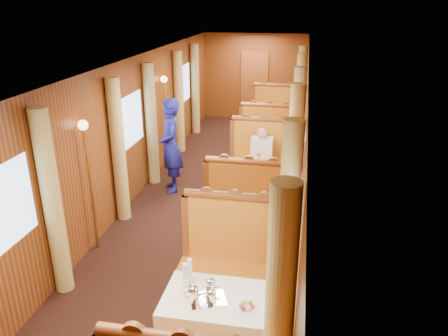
% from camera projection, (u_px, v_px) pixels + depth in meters
% --- Properties ---
extents(floor, '(3.00, 12.00, 0.01)m').
position_uv_depth(floor, '(214.00, 204.00, 7.83)').
color(floor, black).
rests_on(floor, ground).
extents(ceiling, '(3.00, 12.00, 0.01)m').
position_uv_depth(ceiling, '(213.00, 62.00, 6.92)').
color(ceiling, silver).
rests_on(ceiling, wall_left).
extents(wall_far, '(3.00, 0.01, 2.50)m').
position_uv_depth(wall_far, '(255.00, 77.00, 12.86)').
color(wall_far, brown).
rests_on(wall_far, floor).
extents(wall_left, '(0.01, 12.00, 2.50)m').
position_uv_depth(wall_left, '(130.00, 133.00, 7.62)').
color(wall_left, brown).
rests_on(wall_left, floor).
extents(wall_right, '(0.01, 12.00, 2.50)m').
position_uv_depth(wall_right, '(303.00, 142.00, 7.12)').
color(wall_right, brown).
rests_on(wall_right, floor).
extents(doorway_far, '(0.80, 0.04, 2.00)m').
position_uv_depth(doorway_far, '(254.00, 86.00, 12.93)').
color(doorway_far, brown).
rests_on(doorway_far, floor).
extents(table_near, '(1.05, 0.72, 0.75)m').
position_uv_depth(table_near, '(217.00, 328.00, 4.36)').
color(table_near, white).
rests_on(table_near, floor).
extents(banquette_near_aft, '(1.30, 0.55, 1.34)m').
position_uv_depth(banquette_near_aft, '(233.00, 266.00, 5.27)').
color(banquette_near_aft, '#BC4F14').
rests_on(banquette_near_aft, floor).
extents(table_mid, '(1.05, 0.72, 0.75)m').
position_uv_depth(table_mid, '(256.00, 188.00, 7.57)').
color(table_mid, white).
rests_on(table_mid, floor).
extents(banquette_mid_fwd, '(1.30, 0.55, 1.34)m').
position_uv_depth(banquette_mid_fwd, '(249.00, 212.00, 6.62)').
color(banquette_mid_fwd, '#BC4F14').
rests_on(banquette_mid_fwd, floor).
extents(banquette_mid_aft, '(1.30, 0.55, 1.34)m').
position_uv_depth(banquette_mid_aft, '(262.00, 165.00, 8.48)').
color(banquette_mid_aft, '#BC4F14').
rests_on(banquette_mid_aft, floor).
extents(table_far, '(1.05, 0.72, 0.75)m').
position_uv_depth(table_far, '(272.00, 131.00, 10.77)').
color(table_far, white).
rests_on(table_far, floor).
extents(banquette_far_fwd, '(1.30, 0.55, 1.34)m').
position_uv_depth(banquette_far_fwd, '(269.00, 142.00, 9.82)').
color(banquette_far_fwd, '#BC4F14').
rests_on(banquette_far_fwd, floor).
extents(banquette_far_aft, '(1.30, 0.55, 1.34)m').
position_uv_depth(banquette_far_aft, '(275.00, 118.00, 11.68)').
color(banquette_far_aft, '#BC4F14').
rests_on(banquette_far_aft, floor).
extents(tea_tray, '(0.41, 0.37, 0.01)m').
position_uv_depth(tea_tray, '(208.00, 300.00, 4.18)').
color(tea_tray, silver).
rests_on(tea_tray, table_near).
extents(teapot_left, '(0.20, 0.17, 0.14)m').
position_uv_depth(teapot_left, '(194.00, 296.00, 4.13)').
color(teapot_left, silver).
rests_on(teapot_left, tea_tray).
extents(teapot_right, '(0.18, 0.16, 0.12)m').
position_uv_depth(teapot_right, '(212.00, 298.00, 4.12)').
color(teapot_right, silver).
rests_on(teapot_right, tea_tray).
extents(teapot_back, '(0.17, 0.14, 0.13)m').
position_uv_depth(teapot_back, '(211.00, 287.00, 4.27)').
color(teapot_back, silver).
rests_on(teapot_back, tea_tray).
extents(fruit_plate, '(0.22, 0.22, 0.05)m').
position_uv_depth(fruit_plate, '(247.00, 307.00, 4.07)').
color(fruit_plate, white).
rests_on(fruit_plate, table_near).
extents(cup_inboard, '(0.08, 0.08, 0.26)m').
position_uv_depth(cup_inboard, '(185.00, 277.00, 4.35)').
color(cup_inboard, white).
rests_on(cup_inboard, table_near).
extents(cup_outboard, '(0.08, 0.08, 0.26)m').
position_uv_depth(cup_outboard, '(190.00, 273.00, 4.42)').
color(cup_outboard, white).
rests_on(cup_outboard, table_near).
extents(rose_vase_mid, '(0.06, 0.06, 0.36)m').
position_uv_depth(rose_vase_mid, '(259.00, 157.00, 7.40)').
color(rose_vase_mid, silver).
rests_on(rose_vase_mid, table_mid).
extents(rose_vase_far, '(0.06, 0.06, 0.36)m').
position_uv_depth(rose_vase_far, '(274.00, 109.00, 10.56)').
color(rose_vase_far, silver).
rests_on(rose_vase_far, table_far).
extents(curtain_left_near_b, '(0.22, 0.22, 2.35)m').
position_uv_depth(curtain_left_near_b, '(52.00, 205.00, 5.14)').
color(curtain_left_near_b, tan).
rests_on(curtain_left_near_b, floor).
extents(window_right_near, '(0.01, 1.20, 0.90)m').
position_uv_depth(window_right_near, '(298.00, 242.00, 3.85)').
color(window_right_near, '#97ADCD').
rests_on(window_right_near, wall_right).
extents(curtain_right_near_a, '(0.22, 0.22, 2.35)m').
position_uv_depth(curtain_right_near_a, '(279.00, 326.00, 3.25)').
color(curtain_right_near_a, tan).
rests_on(curtain_right_near_a, floor).
extents(curtain_right_near_b, '(0.22, 0.22, 2.35)m').
position_uv_depth(curtain_right_near_b, '(288.00, 226.00, 4.68)').
color(curtain_right_near_b, tan).
rests_on(curtain_right_near_b, floor).
extents(window_left_mid, '(0.01, 1.20, 0.90)m').
position_uv_depth(window_left_mid, '(129.00, 122.00, 7.55)').
color(window_left_mid, '#97ADCD').
rests_on(window_left_mid, wall_left).
extents(curtain_left_mid_a, '(0.22, 0.22, 2.35)m').
position_uv_depth(curtain_left_mid_a, '(118.00, 152.00, 6.92)').
color(curtain_left_mid_a, tan).
rests_on(curtain_left_mid_a, floor).
extents(curtain_left_mid_b, '(0.22, 0.22, 2.35)m').
position_uv_depth(curtain_left_mid_b, '(151.00, 125.00, 8.35)').
color(curtain_left_mid_b, tan).
rests_on(curtain_left_mid_b, floor).
extents(window_right_mid, '(0.01, 1.20, 0.90)m').
position_uv_depth(window_right_mid, '(303.00, 130.00, 7.05)').
color(window_right_mid, '#97ADCD').
rests_on(window_right_mid, wall_right).
extents(curtain_right_mid_a, '(0.22, 0.22, 2.35)m').
position_uv_depth(curtain_right_mid_a, '(294.00, 163.00, 6.45)').
color(curtain_right_mid_a, tan).
rests_on(curtain_right_mid_a, floor).
extents(curtain_right_mid_b, '(0.22, 0.22, 2.35)m').
position_uv_depth(curtain_right_mid_b, '(297.00, 133.00, 7.88)').
color(curtain_right_mid_b, tan).
rests_on(curtain_right_mid_b, floor).
extents(window_left_far, '(0.01, 1.20, 0.90)m').
position_uv_depth(window_left_far, '(183.00, 84.00, 10.75)').
color(window_left_far, '#97ADCD').
rests_on(window_left_far, wall_left).
extents(curtain_left_far_a, '(0.22, 0.22, 2.35)m').
position_uv_depth(curtain_left_far_a, '(179.00, 103.00, 10.12)').
color(curtain_left_far_a, tan).
rests_on(curtain_left_far_a, floor).
extents(curtain_left_far_b, '(0.22, 0.22, 2.35)m').
position_uv_depth(curtain_left_far_b, '(195.00, 89.00, 11.55)').
color(curtain_left_far_b, tan).
rests_on(curtain_left_far_b, floor).
extents(window_right_far, '(0.01, 1.20, 0.90)m').
position_uv_depth(window_right_far, '(305.00, 89.00, 10.25)').
color(window_right_far, '#97ADCD').
rests_on(window_right_far, wall_right).
extents(curtain_right_far_a, '(0.22, 0.22, 2.35)m').
position_uv_depth(curtain_right_far_a, '(299.00, 108.00, 9.66)').
color(curtain_right_far_a, tan).
rests_on(curtain_right_far_a, floor).
extents(curtain_right_far_b, '(0.22, 0.22, 2.35)m').
position_uv_depth(curtain_right_far_b, '(301.00, 93.00, 11.09)').
color(curtain_right_far_b, tan).
rests_on(curtain_right_far_b, floor).
extents(sconce_left_fore, '(0.14, 0.14, 1.95)m').
position_uv_depth(sconce_left_fore, '(87.00, 160.00, 5.96)').
color(sconce_left_fore, '#BF8C3F').
rests_on(sconce_left_fore, floor).
extents(sconce_right_fore, '(0.14, 0.14, 1.95)m').
position_uv_depth(sconce_right_fore, '(294.00, 174.00, 5.49)').
color(sconce_right_fore, '#BF8C3F').
rests_on(sconce_right_fore, floor).
extents(sconce_left_aft, '(0.14, 0.14, 1.95)m').
position_uv_depth(sconce_left_aft, '(165.00, 103.00, 9.16)').
color(sconce_left_aft, '#BF8C3F').
rests_on(sconce_left_aft, floor).
extents(sconce_right_aft, '(0.14, 0.14, 1.95)m').
position_uv_depth(sconce_right_aft, '(300.00, 109.00, 8.69)').
color(sconce_right_aft, '#BF8C3F').
rests_on(sconce_right_aft, floor).
extents(steward, '(0.64, 0.76, 1.77)m').
position_uv_depth(steward, '(171.00, 146.00, 8.09)').
color(steward, navy).
rests_on(steward, floor).
extents(passenger, '(0.40, 0.44, 0.76)m').
position_uv_depth(passenger, '(262.00, 153.00, 8.17)').
color(passenger, beige).
rests_on(passenger, banquette_mid_aft).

